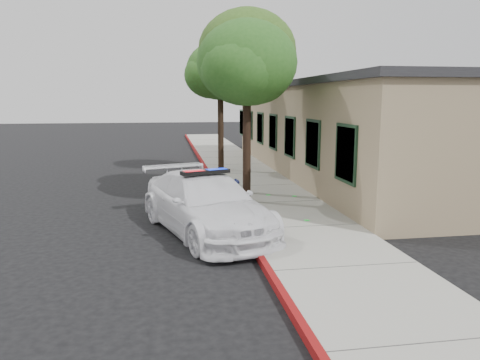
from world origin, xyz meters
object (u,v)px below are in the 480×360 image
police_car (206,204)px  street_tree_near (247,67)px  street_tree_mid (247,55)px  street_tree_far (221,74)px  clapboard_building (352,129)px  fire_hydrant (236,190)px

police_car → street_tree_near: 4.96m
street_tree_mid → street_tree_far: size_ratio=1.07×
clapboard_building → street_tree_far: (-5.97, 1.19, 2.51)m
street_tree_near → police_car: bearing=-119.2°
clapboard_building → street_tree_mid: bearing=-142.8°
clapboard_building → street_tree_far: size_ratio=3.50×
street_tree_near → street_tree_mid: 1.50m
fire_hydrant → street_tree_near: size_ratio=0.13×
police_car → street_tree_mid: size_ratio=0.91×
police_car → street_tree_near: street_tree_near is taller
fire_hydrant → street_tree_far: street_tree_far is taller
fire_hydrant → street_tree_near: street_tree_near is taller
clapboard_building → street_tree_far: street_tree_far is taller
clapboard_building → street_tree_mid: size_ratio=3.27×
police_car → fire_hydrant: police_car is taller
street_tree_far → clapboard_building: bearing=-11.3°
clapboard_building → street_tree_far: 6.58m
police_car → street_tree_near: size_ratio=1.00×
clapboard_building → fire_hydrant: clapboard_building is taller
clapboard_building → police_car: size_ratio=3.60×
police_car → street_tree_far: 10.69m
fire_hydrant → street_tree_far: size_ratio=0.12×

